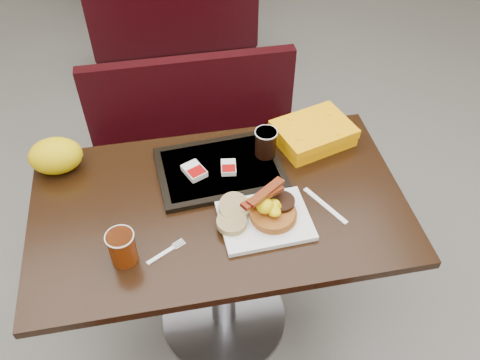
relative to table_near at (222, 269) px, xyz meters
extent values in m
cube|color=slate|center=(0.00, 0.00, -0.38)|extent=(6.00, 7.00, 0.01)
cube|color=white|center=(0.13, -0.11, 0.38)|extent=(0.29, 0.23, 0.02)
cylinder|color=#A1491A|center=(0.16, -0.10, 0.41)|extent=(0.18, 0.18, 0.03)
cylinder|color=black|center=(0.18, -0.08, 0.43)|extent=(0.11, 0.11, 0.01)
ellipsoid|color=yellow|center=(0.13, -0.11, 0.45)|extent=(0.11, 0.10, 0.05)
cylinder|color=tan|center=(0.02, -0.11, 0.40)|extent=(0.10, 0.10, 0.02)
cylinder|color=tan|center=(0.04, -0.06, 0.41)|extent=(0.11, 0.11, 0.06)
cylinder|color=#942D05|center=(-0.30, -0.17, 0.43)|extent=(0.09, 0.09, 0.11)
cube|color=white|center=(0.33, -0.08, 0.38)|extent=(0.10, 0.17, 0.00)
cube|color=#AD5207|center=(-0.03, 0.09, 0.38)|extent=(0.04, 0.04, 0.01)
cube|color=#8C0504|center=(-0.12, 0.03, 0.38)|extent=(0.05, 0.04, 0.01)
cube|color=black|center=(0.03, 0.14, 0.38)|extent=(0.44, 0.32, 0.02)
cube|color=silver|center=(-0.06, 0.13, 0.41)|extent=(0.09, 0.10, 0.02)
cube|color=silver|center=(0.05, 0.13, 0.40)|extent=(0.06, 0.07, 0.02)
cylinder|color=black|center=(0.19, 0.18, 0.44)|extent=(0.08, 0.08, 0.10)
cube|color=#FEA104|center=(0.38, 0.23, 0.41)|extent=(0.31, 0.26, 0.07)
ellipsoid|color=yellow|center=(-0.51, 0.25, 0.44)|extent=(0.18, 0.14, 0.12)
camera|label=1|loc=(-0.14, -1.07, 1.60)|focal=37.92mm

